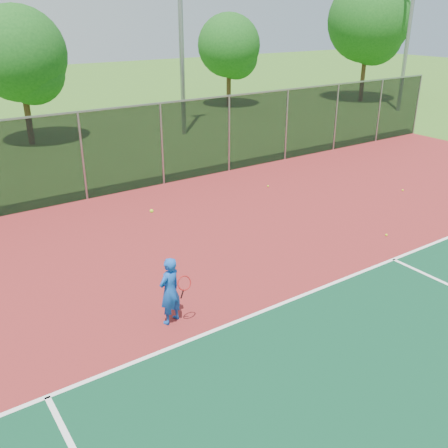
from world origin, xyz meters
The scene contains 9 objects.
court_apron centered at (0.00, 2.00, 0.01)m, with size 30.00×20.00×0.02m, color maroon.
fence_back centered at (0.00, 12.00, 1.56)m, with size 30.00×0.06×3.03m.
tennis_player centered at (-4.18, 3.79, 0.77)m, with size 0.62×0.66×2.56m.
practice_ball_1 centered at (6.74, 6.33, 0.06)m, with size 0.07×0.07×0.07m, color #C6E11A.
practice_ball_2 centered at (3.00, 9.45, 0.06)m, with size 0.07×0.07×0.07m, color #C6E11A.
practice_ball_3 centered at (3.06, 4.09, 0.06)m, with size 0.07×0.07×0.07m, color #C6E11A.
tree_back_left centered at (-2.34, 21.10, 4.02)m, with size 4.36×4.36×6.40m.
tree_back_mid centered at (11.70, 24.32, 3.78)m, with size 4.10×4.10×6.02m.
tree_back_right centered at (20.92, 20.74, 5.20)m, with size 5.64×5.64×8.28m.
Camera 1 is at (-8.24, -4.13, 6.02)m, focal length 40.00 mm.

